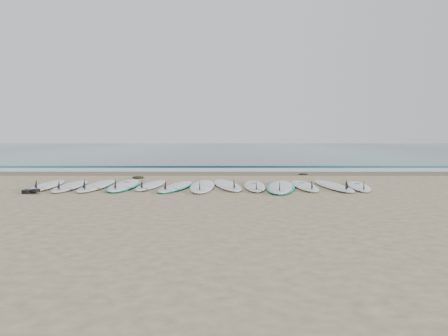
{
  "coord_description": "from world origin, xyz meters",
  "views": [
    {
      "loc": [
        0.58,
        -11.11,
        1.33
      ],
      "look_at": [
        0.58,
        1.36,
        0.4
      ],
      "focal_mm": 35.0,
      "sensor_mm": 36.0,
      "label": 1
    }
  ],
  "objects_px": {
    "surfboard_6": "(202,186)",
    "surfboard_12": "(359,186)",
    "surfboard_0": "(47,185)",
    "leash_coil": "(30,191)"
  },
  "relations": [
    {
      "from": "surfboard_0",
      "to": "surfboard_6",
      "type": "relative_size",
      "value": 0.91
    },
    {
      "from": "surfboard_0",
      "to": "surfboard_12",
      "type": "distance_m",
      "value": 7.99
    },
    {
      "from": "surfboard_6",
      "to": "surfboard_12",
      "type": "bearing_deg",
      "value": 1.04
    },
    {
      "from": "surfboard_12",
      "to": "leash_coil",
      "type": "distance_m",
      "value": 7.95
    },
    {
      "from": "surfboard_0",
      "to": "leash_coil",
      "type": "xyz_separation_m",
      "value": [
        0.1,
        -1.18,
        -0.01
      ]
    },
    {
      "from": "surfboard_0",
      "to": "surfboard_6",
      "type": "xyz_separation_m",
      "value": [
        4.01,
        -0.18,
        0.01
      ]
    },
    {
      "from": "surfboard_0",
      "to": "leash_coil",
      "type": "distance_m",
      "value": 1.18
    },
    {
      "from": "surfboard_0",
      "to": "surfboard_6",
      "type": "distance_m",
      "value": 4.01
    },
    {
      "from": "surfboard_6",
      "to": "leash_coil",
      "type": "xyz_separation_m",
      "value": [
        -3.91,
        -1.0,
        -0.01
      ]
    },
    {
      "from": "surfboard_0",
      "to": "leash_coil",
      "type": "relative_size",
      "value": 5.72
    }
  ]
}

